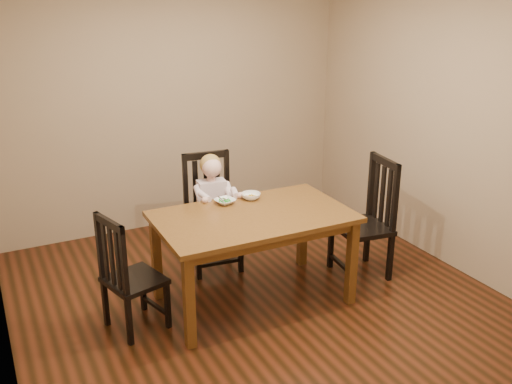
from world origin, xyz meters
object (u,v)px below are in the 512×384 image
chair_left (128,276)px  bowl_peas (225,201)px  dining_table (253,225)px  chair_child (211,214)px  chair_right (367,220)px  bowl_veg (251,196)px  toddler (213,201)px

chair_left → bowl_peas: bearing=91.6°
dining_table → bowl_peas: (-0.11, 0.34, 0.12)m
chair_child → chair_right: 1.48m
dining_table → chair_child: (-0.05, 0.80, -0.18)m
chair_child → bowl_peas: size_ratio=6.54×
chair_right → bowl_veg: bearing=78.1°
chair_right → toddler: size_ratio=1.89×
toddler → bowl_peas: (-0.05, -0.41, 0.14)m
dining_table → bowl_veg: bowl_veg is taller
toddler → bowl_peas: size_ratio=3.51×
chair_right → toddler: chair_right is taller
chair_left → toddler: 1.25m
dining_table → bowl_veg: size_ratio=9.49×
bowl_veg → bowl_peas: bearing=-179.5°
chair_right → dining_table: bearing=96.2°
chair_left → bowl_peas: (0.96, 0.29, 0.36)m
bowl_peas → bowl_veg: bowl_veg is taller
toddler → bowl_veg: bearing=123.0°
bowl_veg → toddler: bearing=116.8°
bowl_peas → bowl_veg: size_ratio=0.99×
bowl_veg → dining_table: bearing=-113.6°
chair_left → chair_right: chair_right is taller
dining_table → toddler: toddler is taller
dining_table → toddler: (-0.06, 0.74, -0.03)m
dining_table → bowl_veg: 0.39m
chair_left → bowl_peas: 1.07m
chair_child → toddler: chair_child is taller
chair_right → chair_child: bearing=63.7°
chair_child → chair_left: (-1.02, -0.76, -0.06)m
chair_right → bowl_veg: chair_right is taller
toddler → bowl_veg: 0.48m
chair_right → bowl_veg: 1.13m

